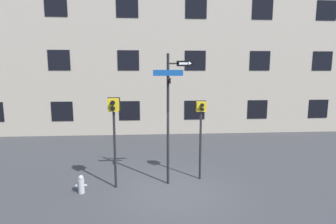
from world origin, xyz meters
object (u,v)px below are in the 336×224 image
object	(u,v)px
pedestrian_signal_left	(114,118)
fire_hydrant	(81,184)
street_sign_pole	(170,108)
pedestrian_signal_right	(201,119)

from	to	relation	value
pedestrian_signal_left	fire_hydrant	xyz separation A→B (m)	(-1.05, -0.35, -2.09)
fire_hydrant	street_sign_pole	bearing A→B (deg)	10.47
street_sign_pole	pedestrian_signal_right	bearing A→B (deg)	16.50
street_sign_pole	pedestrian_signal_left	size ratio (longest dim) A/B	1.47
fire_hydrant	pedestrian_signal_right	bearing A→B (deg)	12.18
street_sign_pole	fire_hydrant	world-z (taller)	street_sign_pole
pedestrian_signal_left	street_sign_pole	bearing A→B (deg)	5.63
pedestrian_signal_right	street_sign_pole	bearing A→B (deg)	-163.50
street_sign_pole	pedestrian_signal_left	world-z (taller)	street_sign_pole
street_sign_pole	pedestrian_signal_right	xyz separation A→B (m)	(1.11, 0.33, -0.44)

